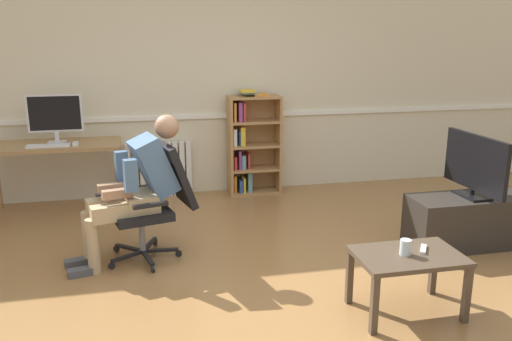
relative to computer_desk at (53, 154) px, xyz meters
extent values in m
plane|color=olive|center=(1.73, -2.15, -0.65)|extent=(18.00, 18.00, 0.00)
cube|color=beige|center=(1.73, 0.50, 0.70)|extent=(12.00, 0.10, 2.70)
cube|color=white|center=(1.73, 0.44, 0.27)|extent=(12.00, 0.03, 0.05)
cube|color=#9E7547|center=(0.64, -0.26, -0.29)|extent=(0.06, 0.06, 0.72)
cube|color=#9E7547|center=(0.64, 0.26, -0.29)|extent=(0.06, 0.06, 0.72)
cube|color=#9E7547|center=(0.00, 0.00, 0.09)|extent=(1.37, 0.60, 0.04)
cube|color=silver|center=(0.04, 0.06, 0.11)|extent=(0.18, 0.14, 0.01)
cube|color=silver|center=(0.04, 0.08, 0.17)|extent=(0.04, 0.02, 0.10)
cube|color=silver|center=(0.04, 0.08, 0.41)|extent=(0.55, 0.02, 0.39)
cube|color=black|center=(0.04, 0.07, 0.41)|extent=(0.51, 0.00, 0.35)
cube|color=white|center=(-0.02, -0.14, 0.12)|extent=(0.42, 0.12, 0.02)
cube|color=white|center=(0.25, -0.12, 0.12)|extent=(0.06, 0.10, 0.03)
cube|color=#AD7F4C|center=(1.91, 0.27, -0.07)|extent=(0.03, 0.28, 1.16)
cube|color=#AD7F4C|center=(2.49, 0.27, -0.07)|extent=(0.03, 0.28, 1.16)
cube|color=#AD7F4C|center=(2.20, 0.41, -0.07)|extent=(0.58, 0.02, 1.16)
cube|color=#AD7F4C|center=(2.20, 0.27, -0.64)|extent=(0.55, 0.28, 0.03)
cube|color=#AD7F4C|center=(2.20, 0.27, -0.35)|extent=(0.55, 0.28, 0.03)
cube|color=#AD7F4C|center=(2.20, 0.27, -0.07)|extent=(0.55, 0.28, 0.03)
cube|color=#AD7F4C|center=(2.20, 0.27, 0.22)|extent=(0.55, 0.28, 0.03)
cube|color=#AD7F4C|center=(2.20, 0.27, 0.50)|extent=(0.55, 0.28, 0.03)
cube|color=orange|center=(1.96, 0.29, -0.52)|extent=(0.03, 0.19, 0.20)
cube|color=red|center=(1.96, 0.26, -0.26)|extent=(0.03, 0.19, 0.16)
cube|color=white|center=(1.96, 0.27, 0.05)|extent=(0.04, 0.19, 0.20)
cube|color=orange|center=(1.96, 0.26, 0.34)|extent=(0.03, 0.19, 0.22)
cube|color=#2D519E|center=(2.02, 0.27, -0.55)|extent=(0.04, 0.19, 0.15)
cube|color=#89428E|center=(2.02, 0.27, -0.23)|extent=(0.03, 0.19, 0.23)
cube|color=#2D519E|center=(2.03, 0.29, 0.03)|extent=(0.03, 0.19, 0.17)
cube|color=#89428E|center=(2.03, 0.27, 0.34)|extent=(0.04, 0.19, 0.22)
cube|color=gold|center=(2.06, 0.26, -0.53)|extent=(0.03, 0.19, 0.18)
cube|color=#6699A3|center=(2.06, 0.28, -0.26)|extent=(0.05, 0.19, 0.16)
cube|color=gold|center=(2.05, 0.27, 0.06)|extent=(0.05, 0.19, 0.22)
cube|color=red|center=(2.07, 0.27, 0.33)|extent=(0.03, 0.19, 0.21)
cube|color=#6699A3|center=(2.14, 0.29, -0.50)|extent=(0.05, 0.19, 0.23)
cube|color=red|center=(2.12, 0.29, -0.25)|extent=(0.02, 0.19, 0.18)
cube|color=orange|center=(2.27, 0.28, 0.53)|extent=(0.16, 0.22, 0.02)
cube|color=#6699A3|center=(2.14, 0.30, 0.55)|extent=(0.16, 0.22, 0.02)
cube|color=gold|center=(2.11, 0.26, 0.57)|extent=(0.16, 0.22, 0.02)
cube|color=white|center=(0.74, 0.39, -0.33)|extent=(0.06, 0.08, 0.64)
cube|color=white|center=(0.82, 0.39, -0.33)|extent=(0.06, 0.08, 0.64)
cube|color=white|center=(0.90, 0.39, -0.33)|extent=(0.06, 0.08, 0.64)
cube|color=white|center=(0.97, 0.39, -0.33)|extent=(0.06, 0.08, 0.64)
cube|color=white|center=(1.05, 0.39, -0.33)|extent=(0.06, 0.08, 0.64)
cube|color=white|center=(1.13, 0.39, -0.33)|extent=(0.06, 0.08, 0.64)
cube|color=white|center=(1.20, 0.39, -0.33)|extent=(0.06, 0.08, 0.64)
cube|color=white|center=(1.28, 0.39, -0.33)|extent=(0.06, 0.08, 0.64)
cube|color=white|center=(1.36, 0.39, -0.33)|extent=(0.06, 0.08, 0.64)
cube|color=white|center=(1.43, 0.39, -0.33)|extent=(0.06, 0.08, 0.64)
cube|color=black|center=(0.91, -1.53, -0.58)|extent=(0.11, 0.30, 0.02)
cylinder|color=black|center=(0.94, -1.68, -0.62)|extent=(0.03, 0.06, 0.06)
cube|color=black|center=(1.02, -1.40, -0.58)|extent=(0.30, 0.06, 0.02)
cylinder|color=black|center=(1.17, -1.41, -0.62)|extent=(0.06, 0.03, 0.06)
cube|color=black|center=(0.93, -1.25, -0.58)|extent=(0.15, 0.29, 0.02)
cylinder|color=black|center=(0.98, -1.11, -0.62)|extent=(0.04, 0.06, 0.06)
cube|color=black|center=(0.75, -1.29, -0.58)|extent=(0.25, 0.22, 0.02)
cylinder|color=black|center=(0.64, -1.20, -0.62)|extent=(0.06, 0.05, 0.06)
cube|color=black|center=(0.74, -1.47, -0.58)|extent=(0.27, 0.19, 0.02)
cylinder|color=black|center=(0.62, -1.55, -0.62)|extent=(0.06, 0.05, 0.06)
cylinder|color=gray|center=(0.87, -1.39, -0.42)|extent=(0.05, 0.05, 0.30)
cube|color=black|center=(0.87, -1.39, -0.24)|extent=(0.56, 0.56, 0.07)
cube|color=black|center=(1.18, -1.31, 0.06)|extent=(0.34, 0.48, 0.55)
cube|color=black|center=(0.83, -1.13, -0.09)|extent=(0.28, 0.11, 0.03)
cube|color=black|center=(0.95, -1.64, -0.09)|extent=(0.28, 0.11, 0.03)
cube|color=tan|center=(0.87, -1.39, -0.13)|extent=(0.33, 0.39, 0.14)
cube|color=#476689|center=(1.00, -1.36, 0.16)|extent=(0.44, 0.42, 0.52)
sphere|color=#A87A5B|center=(1.12, -1.33, 0.47)|extent=(0.20, 0.20, 0.20)
cube|color=black|center=(0.60, -1.46, -0.03)|extent=(0.15, 0.07, 0.02)
cube|color=tan|center=(0.64, -1.34, -0.16)|extent=(0.44, 0.23, 0.13)
cylinder|color=tan|center=(0.44, -1.39, -0.42)|extent=(0.10, 0.10, 0.46)
cube|color=#4C4C51|center=(0.34, -1.42, -0.62)|extent=(0.24, 0.14, 0.06)
cube|color=tan|center=(0.69, -1.54, -0.16)|extent=(0.44, 0.23, 0.13)
cylinder|color=tan|center=(0.49, -1.59, -0.42)|extent=(0.10, 0.10, 0.46)
cube|color=#4C4C51|center=(0.39, -1.61, -0.62)|extent=(0.24, 0.14, 0.06)
cube|color=#476689|center=(0.73, -1.26, 0.14)|extent=(0.12, 0.10, 0.26)
cube|color=#A87A5B|center=(0.65, -1.34, -0.01)|extent=(0.25, 0.13, 0.07)
cube|color=#476689|center=(0.81, -1.57, 0.14)|extent=(0.12, 0.10, 0.26)
cube|color=#A87A5B|center=(0.70, -1.53, -0.01)|extent=(0.25, 0.13, 0.07)
cube|color=#2D2823|center=(3.75, -1.72, -0.42)|extent=(1.10, 0.43, 0.46)
cube|color=black|center=(3.75, -1.72, -0.18)|extent=(0.21, 0.33, 0.02)
cylinder|color=black|center=(3.75, -1.72, -0.14)|extent=(0.04, 0.04, 0.05)
cube|color=black|center=(3.75, -1.72, 0.13)|extent=(0.07, 0.81, 0.48)
cube|color=white|center=(3.77, -1.72, 0.13)|extent=(0.03, 0.76, 0.45)
cube|color=#4C3D2D|center=(2.30, -2.89, -0.45)|extent=(0.04, 0.04, 0.40)
cube|color=#4C3D2D|center=(2.96, -2.89, -0.45)|extent=(0.04, 0.04, 0.40)
cube|color=#4C3D2D|center=(2.96, -2.48, -0.45)|extent=(0.04, 0.04, 0.40)
cube|color=#4C3D2D|center=(2.30, -2.48, -0.45)|extent=(0.04, 0.04, 0.40)
cube|color=#4C3D2D|center=(2.63, -2.68, -0.23)|extent=(0.72, 0.47, 0.03)
cylinder|color=silver|center=(2.60, -2.69, -0.16)|extent=(0.08, 0.08, 0.11)
cube|color=white|center=(2.75, -2.65, -0.21)|extent=(0.11, 0.15, 0.02)
camera|label=1|loc=(0.92, -5.67, 1.24)|focal=37.02mm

